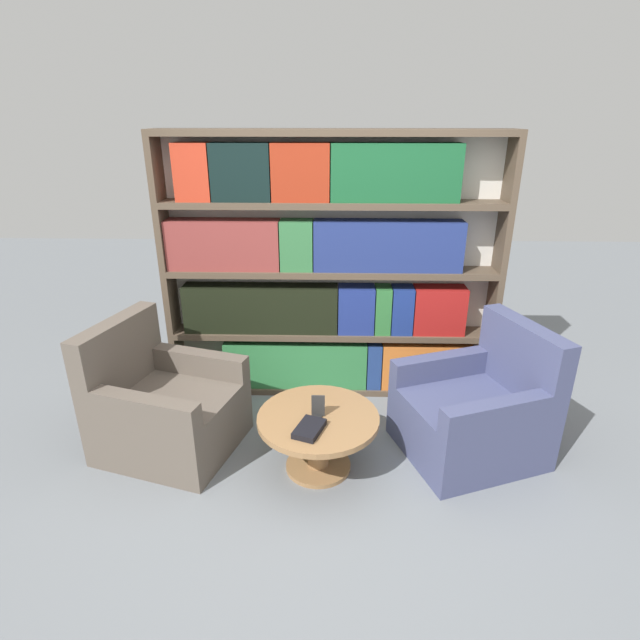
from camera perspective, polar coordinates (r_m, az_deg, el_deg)
ground_plane at (r=3.43m, az=1.05°, el=-18.96°), size 14.00×14.00×0.00m
bookshelf at (r=4.09m, az=0.96°, el=5.42°), size 2.73×0.30×2.17m
armchair_left at (r=3.81m, az=-17.33°, el=-9.58°), size 1.08×1.02×0.95m
armchair_right at (r=3.76m, az=17.37°, el=-10.03°), size 1.11×1.06×0.95m
coffee_table at (r=3.43m, az=-0.21°, el=-12.55°), size 0.81×0.81×0.42m
table_sign at (r=3.33m, az=-0.21°, el=-9.95°), size 0.09×0.06×0.15m
stray_book at (r=3.21m, az=-1.23°, el=-12.32°), size 0.22×0.27×0.04m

